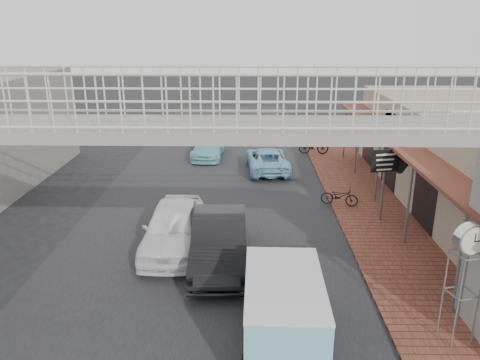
{
  "coord_description": "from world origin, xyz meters",
  "views": [
    {
      "loc": [
        1.55,
        -13.68,
        7.19
      ],
      "look_at": [
        1.23,
        2.62,
        1.8
      ],
      "focal_mm": 35.0,
      "sensor_mm": 36.0,
      "label": 1
    }
  ],
  "objects_px": {
    "motorcycle_near": "(339,196)",
    "arrow_sign": "(403,161)",
    "street_clock": "(469,245)",
    "white_hatchback": "(174,227)",
    "dark_sedan": "(219,241)",
    "angkot_van": "(283,302)",
    "motorcycle_far": "(314,145)",
    "angkot_curb": "(267,159)",
    "angkot_far": "(208,147)"
  },
  "relations": [
    {
      "from": "dark_sedan",
      "to": "motorcycle_far",
      "type": "bearing_deg",
      "value": 68.51
    },
    {
      "from": "angkot_far",
      "to": "arrow_sign",
      "type": "height_order",
      "value": "arrow_sign"
    },
    {
      "from": "street_clock",
      "to": "motorcycle_near",
      "type": "bearing_deg",
      "value": 83.84
    },
    {
      "from": "street_clock",
      "to": "arrow_sign",
      "type": "xyz_separation_m",
      "value": [
        0.82,
        7.28,
        -0.12
      ]
    },
    {
      "from": "motorcycle_near",
      "to": "arrow_sign",
      "type": "bearing_deg",
      "value": -109.91
    },
    {
      "from": "dark_sedan",
      "to": "motorcycle_far",
      "type": "xyz_separation_m",
      "value": [
        4.66,
        13.08,
        -0.17
      ]
    },
    {
      "from": "motorcycle_far",
      "to": "arrow_sign",
      "type": "bearing_deg",
      "value": -165.31
    },
    {
      "from": "arrow_sign",
      "to": "white_hatchback",
      "type": "bearing_deg",
      "value": -175.61
    },
    {
      "from": "motorcycle_far",
      "to": "arrow_sign",
      "type": "height_order",
      "value": "arrow_sign"
    },
    {
      "from": "white_hatchback",
      "to": "arrow_sign",
      "type": "bearing_deg",
      "value": 16.87
    },
    {
      "from": "white_hatchback",
      "to": "motorcycle_far",
      "type": "bearing_deg",
      "value": 62.7
    },
    {
      "from": "arrow_sign",
      "to": "dark_sedan",
      "type": "bearing_deg",
      "value": -164.45
    },
    {
      "from": "arrow_sign",
      "to": "angkot_far",
      "type": "bearing_deg",
      "value": 118.92
    },
    {
      "from": "motorcycle_far",
      "to": "arrow_sign",
      "type": "distance_m",
      "value": 9.94
    },
    {
      "from": "angkot_curb",
      "to": "street_clock",
      "type": "distance_m",
      "value": 14.54
    },
    {
      "from": "white_hatchback",
      "to": "angkot_far",
      "type": "height_order",
      "value": "white_hatchback"
    },
    {
      "from": "white_hatchback",
      "to": "angkot_van",
      "type": "bearing_deg",
      "value": -56.71
    },
    {
      "from": "white_hatchback",
      "to": "motorcycle_near",
      "type": "xyz_separation_m",
      "value": [
        6.27,
        3.87,
        -0.28
      ]
    },
    {
      "from": "angkot_van",
      "to": "motorcycle_far",
      "type": "relative_size",
      "value": 2.29
    },
    {
      "from": "motorcycle_far",
      "to": "angkot_far",
      "type": "bearing_deg",
      "value": 96.34
    },
    {
      "from": "motorcycle_near",
      "to": "motorcycle_far",
      "type": "xyz_separation_m",
      "value": [
        0.0,
        8.17,
        0.11
      ]
    },
    {
      "from": "angkot_van",
      "to": "motorcycle_far",
      "type": "height_order",
      "value": "angkot_van"
    },
    {
      "from": "angkot_curb",
      "to": "white_hatchback",
      "type": "bearing_deg",
      "value": 65.14
    },
    {
      "from": "white_hatchback",
      "to": "motorcycle_near",
      "type": "distance_m",
      "value": 7.37
    },
    {
      "from": "angkot_curb",
      "to": "arrow_sign",
      "type": "distance_m",
      "value": 8.33
    },
    {
      "from": "dark_sedan",
      "to": "motorcycle_far",
      "type": "height_order",
      "value": "dark_sedan"
    },
    {
      "from": "angkot_curb",
      "to": "angkot_far",
      "type": "height_order",
      "value": "angkot_curb"
    },
    {
      "from": "white_hatchback",
      "to": "motorcycle_near",
      "type": "height_order",
      "value": "white_hatchback"
    },
    {
      "from": "white_hatchback",
      "to": "dark_sedan",
      "type": "distance_m",
      "value": 1.91
    },
    {
      "from": "angkot_far",
      "to": "angkot_curb",
      "type": "bearing_deg",
      "value": -36.06
    },
    {
      "from": "angkot_curb",
      "to": "motorcycle_near",
      "type": "xyz_separation_m",
      "value": [
        2.8,
        -5.17,
        -0.1
      ]
    },
    {
      "from": "motorcycle_far",
      "to": "arrow_sign",
      "type": "relative_size",
      "value": 0.59
    },
    {
      "from": "angkot_curb",
      "to": "angkot_van",
      "type": "distance_m",
      "value": 14.14
    },
    {
      "from": "angkot_curb",
      "to": "arrow_sign",
      "type": "xyz_separation_m",
      "value": [
        4.79,
        -6.57,
        1.83
      ]
    },
    {
      "from": "dark_sedan",
      "to": "angkot_van",
      "type": "distance_m",
      "value": 4.42
    },
    {
      "from": "angkot_far",
      "to": "white_hatchback",
      "type": "bearing_deg",
      "value": -88.13
    },
    {
      "from": "arrow_sign",
      "to": "angkot_van",
      "type": "bearing_deg",
      "value": -135.45
    },
    {
      "from": "motorcycle_far",
      "to": "arrow_sign",
      "type": "xyz_separation_m",
      "value": [
        1.99,
        -9.57,
        1.82
      ]
    },
    {
      "from": "angkot_curb",
      "to": "motorcycle_far",
      "type": "relative_size",
      "value": 2.53
    },
    {
      "from": "angkot_curb",
      "to": "dark_sedan",
      "type": "bearing_deg",
      "value": 75.65
    },
    {
      "from": "white_hatchback",
      "to": "arrow_sign",
      "type": "height_order",
      "value": "arrow_sign"
    },
    {
      "from": "angkot_van",
      "to": "arrow_sign",
      "type": "relative_size",
      "value": 1.35
    },
    {
      "from": "angkot_curb",
      "to": "street_clock",
      "type": "bearing_deg",
      "value": 102.11
    },
    {
      "from": "angkot_van",
      "to": "arrow_sign",
      "type": "distance_m",
      "value": 9.12
    },
    {
      "from": "white_hatchback",
      "to": "arrow_sign",
      "type": "xyz_separation_m",
      "value": [
        8.26,
        2.47,
        1.65
      ]
    },
    {
      "from": "angkot_far",
      "to": "motorcycle_near",
      "type": "relative_size",
      "value": 2.63
    },
    {
      "from": "white_hatchback",
      "to": "street_clock",
      "type": "distance_m",
      "value": 9.03
    },
    {
      "from": "white_hatchback",
      "to": "angkot_van",
      "type": "height_order",
      "value": "angkot_van"
    },
    {
      "from": "angkot_curb",
      "to": "arrow_sign",
      "type": "bearing_deg",
      "value": 122.22
    },
    {
      "from": "angkot_curb",
      "to": "motorcycle_far",
      "type": "xyz_separation_m",
      "value": [
        2.8,
        3.0,
        0.01
      ]
    }
  ]
}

